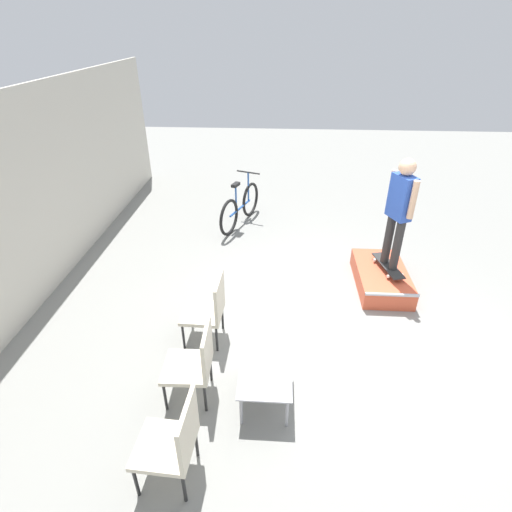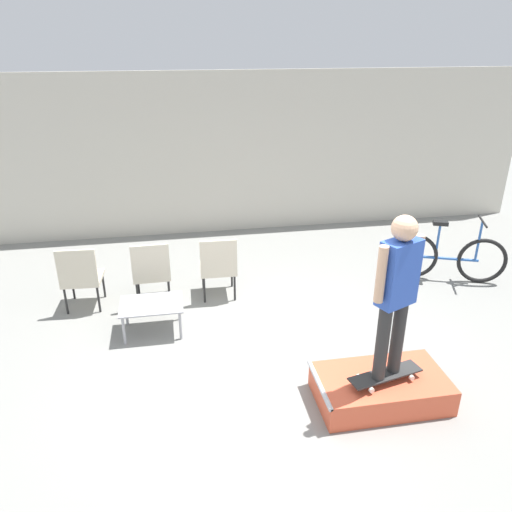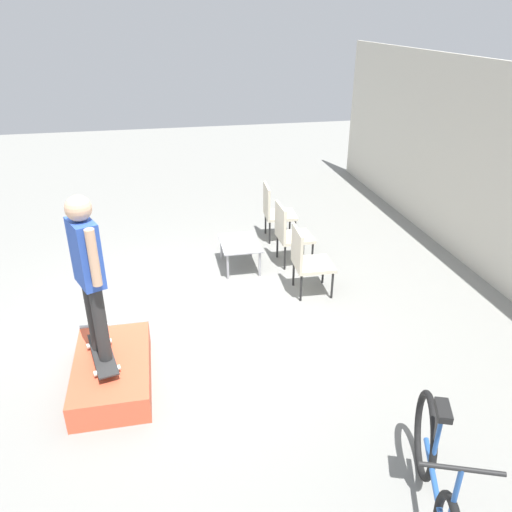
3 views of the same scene
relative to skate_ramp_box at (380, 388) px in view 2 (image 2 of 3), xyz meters
The scene contains 10 objects.
ground_plane 1.28m from the skate_ramp_box, 141.96° to the left, with size 24.00×24.00×0.00m, color gray.
house_wall_back 5.55m from the skate_ramp_box, 100.72° to the left, with size 12.00×0.06×3.00m.
skate_ramp_box is the anchor object (origin of this frame).
skateboard_on_ramp 0.24m from the skate_ramp_box, 89.84° to the right, with size 0.83×0.38×0.07m.
person_skater 1.26m from the skate_ramp_box, 89.84° to the right, with size 0.53×0.33×1.72m.
coffee_table 2.99m from the skate_ramp_box, 143.32° to the left, with size 0.80×0.58×0.42m.
patio_chair_left 4.23m from the skate_ramp_box, 142.68° to the left, with size 0.55×0.55×0.97m.
patio_chair_center 3.52m from the skate_ramp_box, 133.08° to the left, with size 0.53×0.53×0.97m.
patio_chair_right 2.96m from the skate_ramp_box, 119.41° to the left, with size 0.54×0.54×0.97m.
bicycle 3.30m from the skate_ramp_box, 49.39° to the left, with size 1.67×0.73×1.03m.
Camera 2 is at (-1.04, -4.73, 3.59)m, focal length 35.00 mm.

